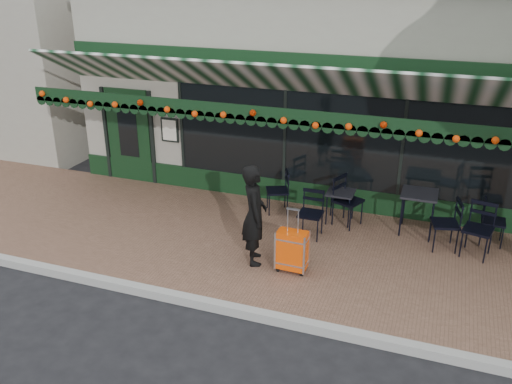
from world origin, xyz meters
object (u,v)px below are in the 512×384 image
(cafe_table_a, at_px, (419,197))
(chair_b_front, at_px, (311,215))
(chair_a_left, at_px, (445,224))
(chair_a_right, at_px, (493,222))
(suitcase, at_px, (292,251))
(cafe_table_b, at_px, (341,195))
(chair_a_front, at_px, (478,230))
(chair_b_right, at_px, (348,201))
(woman, at_px, (254,215))
(chair_b_left, at_px, (277,191))

(cafe_table_a, distance_m, chair_b_front, 2.10)
(chair_a_left, xyz_separation_m, chair_a_right, (0.83, 0.49, -0.04))
(suitcase, bearing_deg, cafe_table_b, 82.23)
(chair_a_left, height_order, chair_a_front, chair_a_front)
(chair_a_right, relative_size, chair_a_front, 0.89)
(cafe_table_b, relative_size, chair_b_right, 0.65)
(chair_a_left, distance_m, chair_b_right, 1.87)
(suitcase, height_order, chair_a_right, suitcase)
(woman, relative_size, cafe_table_b, 2.72)
(chair_a_left, relative_size, chair_b_left, 1.05)
(suitcase, distance_m, chair_a_right, 3.88)
(chair_b_right, bearing_deg, suitcase, -171.97)
(cafe_table_b, bearing_deg, chair_a_front, -11.95)
(chair_a_right, xyz_separation_m, chair_a_front, (-0.28, -0.58, 0.06))
(woman, height_order, cafe_table_b, woman)
(chair_a_front, bearing_deg, chair_b_front, -161.17)
(woman, relative_size, chair_a_left, 1.85)
(cafe_table_a, relative_size, chair_b_left, 0.90)
(cafe_table_b, xyz_separation_m, chair_a_front, (2.55, -0.54, -0.09))
(suitcase, xyz_separation_m, chair_b_left, (-0.96, 2.20, 0.07))
(cafe_table_a, bearing_deg, chair_b_left, -179.69)
(chair_a_left, xyz_separation_m, chair_b_left, (-3.32, 0.49, -0.02))
(chair_a_left, bearing_deg, chair_a_front, 66.88)
(chair_a_left, distance_m, chair_b_left, 3.36)
(chair_b_front, bearing_deg, chair_a_left, 8.66)
(chair_b_left, bearing_deg, woman, -17.71)
(cafe_table_b, distance_m, chair_a_left, 2.05)
(chair_a_left, distance_m, chair_b_front, 2.42)
(cafe_table_a, xyz_separation_m, chair_b_left, (-2.81, -0.02, -0.28))
(woman, bearing_deg, suitcase, -123.34)
(chair_b_left, bearing_deg, chair_b_front, 22.56)
(cafe_table_b, distance_m, chair_b_right, 0.20)
(cafe_table_b, bearing_deg, chair_a_left, -12.64)
(chair_a_front, xyz_separation_m, chair_b_right, (-2.38, 0.46, 0.01))
(chair_b_right, bearing_deg, cafe_table_a, -61.85)
(woman, distance_m, cafe_table_a, 3.32)
(chair_a_right, bearing_deg, cafe_table_b, 92.64)
(chair_b_left, bearing_deg, chair_a_front, 56.93)
(woman, bearing_deg, chair_a_left, -87.12)
(chair_a_front, distance_m, chair_b_front, 2.96)
(cafe_table_a, bearing_deg, chair_b_front, -154.95)
(woman, distance_m, chair_b_left, 2.15)
(chair_a_front, bearing_deg, cafe_table_a, 164.10)
(suitcase, height_order, chair_b_right, suitcase)
(woman, relative_size, suitcase, 1.55)
(cafe_table_a, height_order, chair_a_right, chair_a_right)
(cafe_table_a, distance_m, cafe_table_b, 1.49)
(woman, xyz_separation_m, cafe_table_b, (1.08, 2.05, -0.30))
(cafe_table_a, xyz_separation_m, chair_a_front, (1.06, -0.60, -0.24))
(suitcase, bearing_deg, chair_b_left, 115.46)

